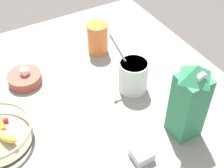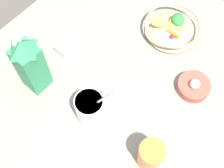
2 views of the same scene
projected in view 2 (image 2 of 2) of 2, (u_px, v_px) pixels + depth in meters
The scene contains 8 objects.
ground_plane at pixel (132, 84), 1.27m from camera, with size 6.00×6.00×0.00m, color #4C4742.
countertop at pixel (132, 81), 1.25m from camera, with size 1.15×1.15×0.05m.
fruit_bowl at pixel (172, 27), 1.29m from camera, with size 0.23×0.23×0.08m.
milk_carton at pixel (30, 64), 1.10m from camera, with size 0.08×0.08×0.27m.
yogurt_tub at pixel (90, 107), 1.10m from camera, with size 0.12×0.14×0.22m.
drinking_cup at pixel (150, 155), 1.02m from camera, with size 0.09×0.09×0.13m.
spice_jar at pixel (65, 49), 1.27m from camera, with size 0.06×0.06×0.04m.
garlic_bowl at pixel (194, 86), 1.19m from camera, with size 0.12×0.12×0.07m.
Camera 2 is at (0.48, 0.31, 1.14)m, focal length 50.00 mm.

